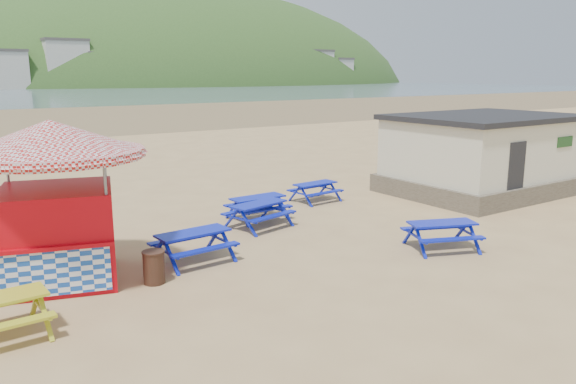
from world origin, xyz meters
TOP-DOWN VIEW (x-y plane):
  - ground at (0.00, 0.00)m, footprint 400.00×400.00m
  - wet_sand at (0.00, 55.00)m, footprint 400.00×400.00m
  - picnic_table_blue_a at (0.05, 1.48)m, footprint 2.17×1.90m
  - picnic_table_blue_b at (0.55, 2.36)m, footprint 1.86×1.51m
  - picnic_table_blue_c at (3.74, 3.40)m, footprint 1.80×1.49m
  - picnic_table_blue_d at (-3.06, -0.37)m, footprint 1.99×1.64m
  - picnic_table_blue_e at (3.05, -3.29)m, footprint 2.26×2.06m
  - picnic_table_blue_f at (8.23, 0.07)m, footprint 1.67×1.40m
  - ice_cream_kiosk at (-6.20, 0.13)m, footprint 5.24×5.24m
  - litter_bin at (-4.48, -1.27)m, footprint 0.53×0.53m
  - amenity_block at (10.50, 1.00)m, footprint 7.40×5.40m
  - headland_town at (90.00, 229.68)m, footprint 264.00×144.00m

SIDE VIEW (x-z plane):
  - headland_town at x=90.00m, z-range -63.91..44.09m
  - ground at x=0.00m, z-range 0.00..0.00m
  - wet_sand at x=0.00m, z-range 0.00..0.00m
  - picnic_table_blue_f at x=8.23m, z-range 0.00..0.66m
  - picnic_table_blue_c at x=3.74m, z-range 0.00..0.71m
  - picnic_table_blue_b at x=0.55m, z-range 0.00..0.77m
  - picnic_table_blue_e at x=3.05m, z-range 0.00..0.77m
  - picnic_table_blue_a at x=0.05m, z-range 0.00..0.79m
  - litter_bin at x=-4.48m, z-range 0.01..0.78m
  - picnic_table_blue_d at x=-3.06m, z-range 0.00..0.79m
  - amenity_block at x=10.50m, z-range -0.01..3.14m
  - ice_cream_kiosk at x=-6.20m, z-range 0.49..4.26m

